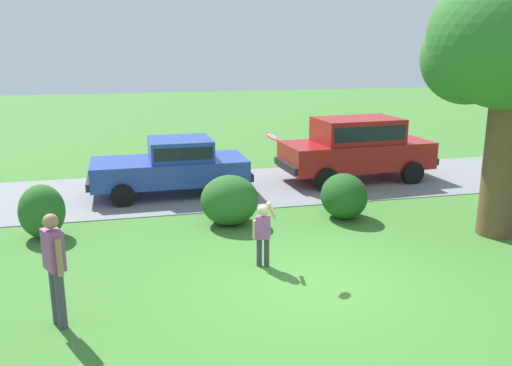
{
  "coord_description": "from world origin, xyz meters",
  "views": [
    {
      "loc": [
        -3.03,
        -8.2,
        4.05
      ],
      "look_at": [
        -0.35,
        2.95,
        1.1
      ],
      "focal_mm": 37.74,
      "sensor_mm": 36.0,
      "label": 1
    }
  ],
  "objects": [
    {
      "name": "child_thrower",
      "position": [
        -0.69,
        0.95,
        0.72
      ],
      "size": [
        0.48,
        0.24,
        1.29
      ],
      "color": "#383842",
      "rests_on": "ground"
    },
    {
      "name": "parked_suv",
      "position": [
        3.72,
        6.75,
        1.08
      ],
      "size": [
        4.8,
        2.31,
        1.92
      ],
      "color": "maroon",
      "rests_on": "ground"
    },
    {
      "name": "shrub_near_tree",
      "position": [
        -4.93,
        3.6,
        0.59
      ],
      "size": [
        0.97,
        1.0,
        1.17
      ],
      "color": "#286023",
      "rests_on": "ground"
    },
    {
      "name": "ground_plane",
      "position": [
        0.0,
        0.0,
        0.0
      ],
      "size": [
        80.0,
        80.0,
        0.0
      ],
      "primitive_type": "plane",
      "color": "#3D752D"
    },
    {
      "name": "shrub_centre",
      "position": [
        1.93,
        3.36,
        0.51
      ],
      "size": [
        1.09,
        1.28,
        1.08
      ],
      "color": "#1E511C",
      "rests_on": "ground"
    },
    {
      "name": "adult_onlooker",
      "position": [
        -4.17,
        -0.49,
        0.98
      ],
      "size": [
        0.36,
        0.48,
        1.74
      ],
      "color": "#3F3F4C",
      "rests_on": "ground"
    },
    {
      "name": "driveway_strip",
      "position": [
        0.0,
        6.67,
        0.01
      ],
      "size": [
        28.0,
        4.4,
        0.02
      ],
      "primitive_type": "cube",
      "color": "slate",
      "rests_on": "ground"
    },
    {
      "name": "shrub_centre_left",
      "position": [
        -0.84,
        3.59,
        0.54
      ],
      "size": [
        1.34,
        1.4,
        1.16
      ],
      "color": "#286023",
      "rests_on": "ground"
    },
    {
      "name": "frisbee",
      "position": [
        -0.47,
        1.19,
        2.43
      ],
      "size": [
        0.29,
        0.28,
        0.19
      ],
      "color": "red"
    },
    {
      "name": "parked_sedan",
      "position": [
        -1.87,
        6.46,
        0.85
      ],
      "size": [
        4.42,
        2.14,
        1.56
      ],
      "color": "#28429E",
      "rests_on": "ground"
    }
  ]
}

